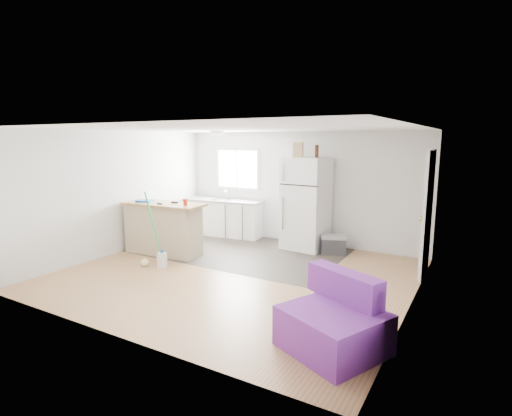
{
  "coord_description": "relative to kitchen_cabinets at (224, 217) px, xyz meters",
  "views": [
    {
      "loc": [
        3.49,
        -5.39,
        2.22
      ],
      "look_at": [
        -0.02,
        0.7,
        1.02
      ],
      "focal_mm": 28.0,
      "sensor_mm": 36.0,
      "label": 1
    }
  ],
  "objects": [
    {
      "name": "red_cup",
      "position": [
        0.43,
        -1.88,
        0.64
      ],
      "size": [
        0.1,
        0.1,
        0.12
      ],
      "primitive_type": "cylinder",
      "rotation": [
        0.0,
        0.0,
        0.23
      ],
      "color": "red",
      "rests_on": "peninsula"
    },
    {
      "name": "cooler",
      "position": [
        2.77,
        -0.22,
        -0.24
      ],
      "size": [
        0.58,
        0.48,
        0.38
      ],
      "rotation": [
        0.0,
        0.0,
        0.35
      ],
      "color": "#2D2D2F",
      "rests_on": "floor"
    },
    {
      "name": "tool_a",
      "position": [
        0.08,
        -1.77,
        0.6
      ],
      "size": [
        0.15,
        0.09,
        0.03
      ],
      "primitive_type": "cube",
      "rotation": [
        0.0,
        0.0,
        0.3
      ],
      "color": "black",
      "rests_on": "peninsula"
    },
    {
      "name": "cleaner_jug",
      "position": [
        0.44,
        -2.56,
        -0.29
      ],
      "size": [
        0.17,
        0.14,
        0.32
      ],
      "rotation": [
        0.0,
        0.0,
        0.3
      ],
      "color": "white",
      "rests_on": "floor"
    },
    {
      "name": "cardboard_box",
      "position": [
        1.95,
        -0.18,
        1.6
      ],
      "size": [
        0.21,
        0.13,
        0.3
      ],
      "primitive_type": "cube",
      "rotation": [
        0.0,
        0.0,
        0.15
      ],
      "color": "tan",
      "rests_on": "refrigerator"
    },
    {
      "name": "mop",
      "position": [
        0.16,
        -2.63,
        -0.2
      ],
      "size": [
        0.23,
        0.38,
        1.36
      ],
      "rotation": [
        0.0,
        0.0,
        -0.06
      ],
      "color": "green",
      "rests_on": "floor"
    },
    {
      "name": "window",
      "position": [
        0.21,
        0.28,
        1.12
      ],
      "size": [
        1.18,
        0.06,
        0.98
      ],
      "color": "white",
      "rests_on": "back_wall"
    },
    {
      "name": "peninsula",
      "position": [
        -0.14,
        -1.88,
        0.08
      ],
      "size": [
        1.69,
        0.74,
        1.01
      ],
      "rotation": [
        0.0,
        0.0,
        0.07
      ],
      "color": "tan",
      "rests_on": "floor"
    },
    {
      "name": "vinyl_zone",
      "position": [
        1.04,
        -0.95,
        -0.43
      ],
      "size": [
        4.05,
        2.5,
        0.0
      ],
      "primitive_type": "cube",
      "color": "#302A24",
      "rests_on": "floor"
    },
    {
      "name": "bottle_left",
      "position": [
        2.34,
        -0.16,
        1.57
      ],
      "size": [
        0.09,
        0.09,
        0.25
      ],
      "primitive_type": "cylinder",
      "rotation": [
        0.0,
        0.0,
        -0.25
      ],
      "color": "#321509",
      "rests_on": "refrigerator"
    },
    {
      "name": "refrigerator",
      "position": [
        2.12,
        -0.11,
        0.51
      ],
      "size": [
        0.88,
        0.84,
        1.88
      ],
      "rotation": [
        0.0,
        0.0,
        -0.07
      ],
      "color": "white",
      "rests_on": "floor"
    },
    {
      "name": "blue_tray",
      "position": [
        -0.54,
        -1.95,
        0.6
      ],
      "size": [
        0.35,
        0.3,
        0.04
      ],
      "primitive_type": "cube",
      "rotation": [
        0.0,
        0.0,
        0.32
      ],
      "color": "blue",
      "rests_on": "peninsula"
    },
    {
      "name": "tool_b",
      "position": [
        -0.06,
        -2.04,
        0.6
      ],
      "size": [
        0.1,
        0.04,
        0.03
      ],
      "primitive_type": "cube",
      "rotation": [
        0.0,
        0.0,
        -0.03
      ],
      "color": "black",
      "rests_on": "peninsula"
    },
    {
      "name": "purple_seat",
      "position": [
        3.99,
        -3.7,
        -0.15
      ],
      "size": [
        1.24,
        1.24,
        0.78
      ],
      "rotation": [
        0.0,
        0.0,
        -0.43
      ],
      "color": "purple",
      "rests_on": "floor"
    },
    {
      "name": "room",
      "position": [
        1.76,
        -2.2,
        0.77
      ],
      "size": [
        5.51,
        5.01,
        2.41
      ],
      "color": "#9B7041",
      "rests_on": "ground"
    },
    {
      "name": "interior_door",
      "position": [
        4.49,
        -0.65,
        0.59
      ],
      "size": [
        0.11,
        0.92,
        2.1
      ],
      "color": "white",
      "rests_on": "right_wall"
    },
    {
      "name": "kitchen_cabinets",
      "position": [
        0.0,
        0.0,
        0.0
      ],
      "size": [
        1.95,
        0.78,
        1.12
      ],
      "rotation": [
        0.0,
        0.0,
        0.1
      ],
      "color": "white",
      "rests_on": "floor"
    },
    {
      "name": "bottle_right",
      "position": [
        2.33,
        -0.13,
        1.57
      ],
      "size": [
        0.08,
        0.08,
        0.25
      ],
      "primitive_type": "cylinder",
      "rotation": [
        0.0,
        0.0,
        0.15
      ],
      "color": "#321509",
      "rests_on": "refrigerator"
    },
    {
      "name": "ceiling_fixture",
      "position": [
        0.56,
        -1.0,
        1.93
      ],
      "size": [
        0.3,
        0.3,
        0.07
      ],
      "primitive_type": "cylinder",
      "color": "white",
      "rests_on": "ceiling"
    }
  ]
}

